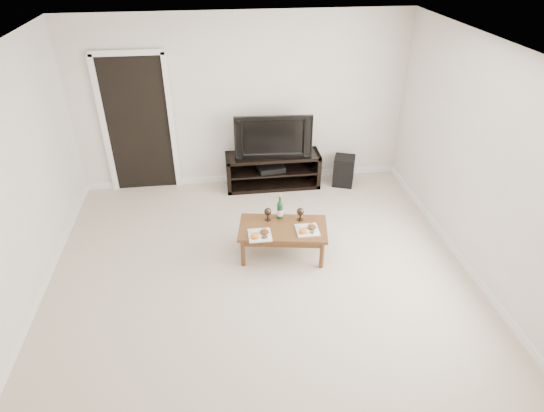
{
  "coord_description": "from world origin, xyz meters",
  "views": [
    {
      "loc": [
        -0.41,
        -3.81,
        3.57
      ],
      "look_at": [
        0.19,
        0.77,
        0.7
      ],
      "focal_mm": 30.0,
      "sensor_mm": 36.0,
      "label": 1
    }
  ],
  "objects_px": {
    "television": "(273,134)",
    "subwoofer": "(344,171)",
    "coffee_table": "(283,241)",
    "media_console": "(273,170)"
  },
  "relations": [
    {
      "from": "television",
      "to": "subwoofer",
      "type": "relative_size",
      "value": 2.46
    },
    {
      "from": "television",
      "to": "subwoofer",
      "type": "distance_m",
      "value": 1.3
    },
    {
      "from": "television",
      "to": "subwoofer",
      "type": "bearing_deg",
      "value": -0.55
    },
    {
      "from": "television",
      "to": "coffee_table",
      "type": "bearing_deg",
      "value": -90.06
    },
    {
      "from": "media_console",
      "to": "subwoofer",
      "type": "bearing_deg",
      "value": -4.08
    },
    {
      "from": "media_console",
      "to": "coffee_table",
      "type": "height_order",
      "value": "media_console"
    },
    {
      "from": "subwoofer",
      "to": "media_console",
      "type": "bearing_deg",
      "value": -163.82
    },
    {
      "from": "media_console",
      "to": "coffee_table",
      "type": "relative_size",
      "value": 1.36
    },
    {
      "from": "television",
      "to": "coffee_table",
      "type": "distance_m",
      "value": 1.91
    },
    {
      "from": "media_console",
      "to": "coffee_table",
      "type": "bearing_deg",
      "value": -93.59
    }
  ]
}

